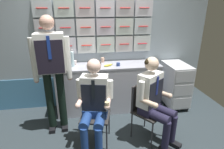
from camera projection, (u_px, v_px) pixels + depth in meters
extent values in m
cube|color=#283136|center=(111.00, 148.00, 2.73)|extent=(4.80, 4.80, 0.04)
cube|color=#909FAB|center=(100.00, 52.00, 3.62)|extent=(4.20, 0.06, 2.15)
cube|color=teal|center=(101.00, 89.00, 3.86)|extent=(4.12, 0.01, 0.61)
cube|color=silver|center=(47.00, 46.00, 3.37)|extent=(0.33, 0.06, 0.30)
cylinder|color=red|center=(46.00, 47.00, 3.33)|extent=(0.18, 0.01, 0.01)
cube|color=silver|center=(67.00, 46.00, 3.42)|extent=(0.33, 0.06, 0.30)
cylinder|color=red|center=(67.00, 46.00, 3.38)|extent=(0.18, 0.01, 0.01)
cube|color=silver|center=(87.00, 45.00, 3.47)|extent=(0.33, 0.06, 0.30)
cylinder|color=red|center=(87.00, 45.00, 3.44)|extent=(0.18, 0.01, 0.01)
cube|color=silver|center=(106.00, 44.00, 3.53)|extent=(0.33, 0.06, 0.30)
cylinder|color=red|center=(106.00, 45.00, 3.49)|extent=(0.18, 0.01, 0.01)
cube|color=#BAB7B5|center=(124.00, 44.00, 3.58)|extent=(0.33, 0.06, 0.30)
cylinder|color=red|center=(124.00, 44.00, 3.54)|extent=(0.18, 0.01, 0.01)
cube|color=silver|center=(142.00, 43.00, 3.63)|extent=(0.33, 0.06, 0.30)
cylinder|color=red|center=(142.00, 44.00, 3.60)|extent=(0.18, 0.01, 0.01)
cube|color=#AAA9B1|center=(45.00, 28.00, 3.25)|extent=(0.33, 0.06, 0.30)
cylinder|color=red|center=(44.00, 28.00, 3.22)|extent=(0.18, 0.01, 0.01)
cube|color=#ACB0B6|center=(65.00, 27.00, 3.31)|extent=(0.33, 0.06, 0.30)
cylinder|color=red|center=(65.00, 28.00, 3.27)|extent=(0.18, 0.01, 0.01)
cube|color=silver|center=(86.00, 27.00, 3.36)|extent=(0.33, 0.06, 0.30)
cylinder|color=red|center=(86.00, 27.00, 3.32)|extent=(0.18, 0.01, 0.01)
cube|color=#BBB2BF|center=(105.00, 27.00, 3.41)|extent=(0.33, 0.06, 0.30)
cylinder|color=red|center=(106.00, 27.00, 3.38)|extent=(0.18, 0.01, 0.01)
cube|color=#B6C1B8|center=(124.00, 26.00, 3.47)|extent=(0.33, 0.06, 0.30)
cylinder|color=red|center=(125.00, 27.00, 3.43)|extent=(0.18, 0.01, 0.01)
cube|color=#B6BFC3|center=(143.00, 26.00, 3.52)|extent=(0.33, 0.06, 0.30)
cylinder|color=red|center=(143.00, 26.00, 3.49)|extent=(0.18, 0.01, 0.01)
cube|color=#B0BCC4|center=(42.00, 8.00, 3.14)|extent=(0.33, 0.06, 0.30)
cylinder|color=red|center=(42.00, 8.00, 3.10)|extent=(0.18, 0.01, 0.01)
cube|color=#B0BFB9|center=(64.00, 8.00, 3.19)|extent=(0.33, 0.06, 0.30)
cylinder|color=red|center=(64.00, 8.00, 3.16)|extent=(0.18, 0.01, 0.01)
cube|color=#B4ABAF|center=(85.00, 8.00, 3.25)|extent=(0.33, 0.06, 0.30)
cylinder|color=red|center=(85.00, 8.00, 3.21)|extent=(0.18, 0.01, 0.01)
cube|color=silver|center=(105.00, 8.00, 3.30)|extent=(0.33, 0.06, 0.30)
cylinder|color=red|center=(105.00, 8.00, 3.27)|extent=(0.18, 0.01, 0.01)
cube|color=#B0AAAF|center=(125.00, 8.00, 3.35)|extent=(0.33, 0.06, 0.30)
cylinder|color=red|center=(125.00, 8.00, 3.32)|extent=(0.18, 0.01, 0.01)
cube|color=silver|center=(144.00, 8.00, 3.41)|extent=(0.33, 0.06, 0.30)
cylinder|color=red|center=(144.00, 8.00, 3.37)|extent=(0.18, 0.01, 0.01)
cube|color=#A9A9B6|center=(108.00, 88.00, 3.59)|extent=(1.89, 0.52, 0.87)
cube|color=#999AA6|center=(108.00, 65.00, 3.44)|extent=(1.92, 0.53, 0.03)
sphere|color=black|center=(172.00, 111.00, 3.57)|extent=(0.07, 0.07, 0.07)
sphere|color=black|center=(187.00, 109.00, 3.62)|extent=(0.07, 0.07, 0.07)
sphere|color=black|center=(160.00, 97.00, 4.08)|extent=(0.07, 0.07, 0.07)
sphere|color=black|center=(173.00, 96.00, 4.13)|extent=(0.07, 0.07, 0.07)
cube|color=silver|center=(175.00, 84.00, 3.70)|extent=(0.40, 0.64, 0.80)
cube|color=#ABADB2|center=(181.00, 103.00, 3.49)|extent=(0.35, 0.01, 0.21)
cube|color=#ABADB2|center=(183.00, 90.00, 3.40)|extent=(0.35, 0.01, 0.21)
cube|color=#ABADB2|center=(185.00, 77.00, 3.31)|extent=(0.35, 0.01, 0.21)
cylinder|color=#28282D|center=(186.00, 70.00, 3.29)|extent=(0.32, 0.02, 0.02)
cylinder|color=#2D2D33|center=(81.00, 136.00, 2.61)|extent=(0.02, 0.02, 0.42)
cylinder|color=#2D2D33|center=(107.00, 138.00, 2.59)|extent=(0.02, 0.02, 0.42)
cylinder|color=#2D2D33|center=(86.00, 121.00, 2.95)|extent=(0.02, 0.02, 0.42)
cylinder|color=#2D2D33|center=(109.00, 122.00, 2.92)|extent=(0.02, 0.02, 0.42)
cube|color=#262323|center=(95.00, 116.00, 2.69)|extent=(0.48, 0.48, 0.02)
cube|color=#262323|center=(97.00, 97.00, 2.80)|extent=(0.36, 0.11, 0.40)
cylinder|color=#2D2D33|center=(85.00, 97.00, 2.80)|extent=(0.02, 0.02, 0.40)
cylinder|color=#2D2D33|center=(109.00, 98.00, 2.77)|extent=(0.02, 0.02, 0.40)
cylinder|color=navy|center=(84.00, 141.00, 2.44)|extent=(0.10, 0.10, 0.41)
cylinder|color=navy|center=(99.00, 142.00, 2.42)|extent=(0.10, 0.10, 0.41)
cylinder|color=navy|center=(86.00, 119.00, 2.52)|extent=(0.22, 0.40, 0.13)
cylinder|color=navy|center=(100.00, 120.00, 2.50)|extent=(0.22, 0.40, 0.13)
cube|color=navy|center=(95.00, 112.00, 2.67)|extent=(0.38, 0.28, 0.12)
cube|color=white|center=(95.00, 92.00, 2.58)|extent=(0.40, 0.28, 0.48)
cube|color=black|center=(94.00, 98.00, 2.50)|extent=(0.33, 0.09, 0.39)
cube|color=black|center=(93.00, 90.00, 2.45)|extent=(0.04, 0.02, 0.27)
cylinder|color=white|center=(80.00, 88.00, 2.58)|extent=(0.08, 0.08, 0.26)
cylinder|color=beige|center=(80.00, 102.00, 2.53)|extent=(0.12, 0.25, 0.07)
sphere|color=beige|center=(78.00, 106.00, 2.43)|extent=(0.08, 0.08, 0.08)
cylinder|color=white|center=(110.00, 89.00, 2.55)|extent=(0.08, 0.08, 0.26)
cylinder|color=beige|center=(108.00, 103.00, 2.50)|extent=(0.12, 0.25, 0.07)
sphere|color=beige|center=(107.00, 107.00, 2.40)|extent=(0.08, 0.08, 0.08)
cylinder|color=tan|center=(107.00, 104.00, 2.38)|extent=(0.06, 0.06, 0.06)
sphere|color=beige|center=(94.00, 66.00, 2.45)|extent=(0.19, 0.19, 0.19)
ellipsoid|color=black|center=(94.00, 65.00, 2.46)|extent=(0.22, 0.21, 0.13)
cylinder|color=#2D2D33|center=(152.00, 136.00, 2.62)|extent=(0.02, 0.02, 0.42)
cylinder|color=#2D2D33|center=(165.00, 125.00, 2.86)|extent=(0.02, 0.02, 0.42)
cylinder|color=#2D2D33|center=(132.00, 125.00, 2.86)|extent=(0.02, 0.02, 0.42)
cylinder|color=#2D2D33|center=(145.00, 116.00, 3.10)|extent=(0.02, 0.02, 0.42)
cube|color=#262323|center=(149.00, 112.00, 2.78)|extent=(0.56, 0.56, 0.02)
cube|color=#262323|center=(140.00, 96.00, 2.83)|extent=(0.31, 0.24, 0.40)
cylinder|color=#2D2D33|center=(133.00, 100.00, 2.71)|extent=(0.02, 0.02, 0.40)
cylinder|color=#2D2D33|center=(147.00, 92.00, 2.95)|extent=(0.02, 0.02, 0.40)
cube|color=black|center=(173.00, 143.00, 2.74)|extent=(0.20, 0.23, 0.06)
cylinder|color=#1F1C34|center=(166.00, 135.00, 2.55)|extent=(0.10, 0.10, 0.41)
cylinder|color=#1F1C34|center=(173.00, 129.00, 2.68)|extent=(0.10, 0.10, 0.41)
cylinder|color=#1F1C34|center=(156.00, 116.00, 2.59)|extent=(0.33, 0.38, 0.13)
cylinder|color=#1F1C34|center=(163.00, 111.00, 2.71)|extent=(0.33, 0.38, 0.13)
cube|color=#1F1C34|center=(150.00, 108.00, 2.76)|extent=(0.39, 0.37, 0.12)
cube|color=white|center=(150.00, 89.00, 2.67)|extent=(0.41, 0.38, 0.48)
cube|color=black|center=(156.00, 94.00, 2.61)|extent=(0.27, 0.21, 0.39)
cube|color=navy|center=(157.00, 86.00, 2.56)|extent=(0.04, 0.03, 0.27)
cylinder|color=white|center=(141.00, 90.00, 2.51)|extent=(0.08, 0.08, 0.26)
cylinder|color=beige|center=(148.00, 103.00, 2.50)|extent=(0.20, 0.23, 0.07)
sphere|color=beige|center=(155.00, 106.00, 2.43)|extent=(0.08, 0.08, 0.08)
cylinder|color=white|center=(158.00, 82.00, 2.79)|extent=(0.08, 0.08, 0.26)
cylinder|color=beige|center=(163.00, 94.00, 2.76)|extent=(0.20, 0.23, 0.07)
sphere|color=beige|center=(170.00, 96.00, 2.69)|extent=(0.08, 0.08, 0.08)
sphere|color=beige|center=(152.00, 64.00, 2.54)|extent=(0.19, 0.19, 0.19)
ellipsoid|color=black|center=(151.00, 62.00, 2.54)|extent=(0.25, 0.25, 0.13)
cube|color=black|center=(53.00, 128.00, 3.08)|extent=(0.11, 0.25, 0.06)
cube|color=black|center=(65.00, 126.00, 3.12)|extent=(0.11, 0.25, 0.06)
cylinder|color=black|center=(50.00, 100.00, 2.94)|extent=(0.12, 0.12, 0.93)
cylinder|color=black|center=(62.00, 99.00, 2.98)|extent=(0.12, 0.12, 0.93)
cube|color=white|center=(50.00, 53.00, 2.70)|extent=(0.42, 0.26, 0.57)
cube|color=black|center=(50.00, 57.00, 2.60)|extent=(0.37, 0.04, 0.48)
cube|color=navy|center=(49.00, 48.00, 2.54)|extent=(0.04, 0.01, 0.32)
cylinder|color=white|center=(34.00, 60.00, 2.67)|extent=(0.08, 0.08, 0.64)
sphere|color=tan|center=(37.00, 81.00, 2.78)|extent=(0.08, 0.08, 0.08)
cylinder|color=white|center=(68.00, 58.00, 2.78)|extent=(0.08, 0.08, 0.64)
sphere|color=tan|center=(70.00, 78.00, 2.89)|extent=(0.08, 0.08, 0.08)
sphere|color=tan|center=(47.00, 22.00, 2.55)|extent=(0.20, 0.20, 0.20)
ellipsoid|color=#50371C|center=(47.00, 21.00, 2.55)|extent=(0.21, 0.19, 0.14)
cylinder|color=silver|center=(68.00, 61.00, 3.20)|extent=(0.07, 0.07, 0.24)
cone|color=silver|center=(68.00, 54.00, 3.16)|extent=(0.07, 0.07, 0.02)
cylinder|color=red|center=(68.00, 53.00, 3.15)|extent=(0.03, 0.03, 0.02)
cylinder|color=silver|center=(72.00, 59.00, 3.28)|extent=(0.06, 0.06, 0.27)
cone|color=silver|center=(72.00, 51.00, 3.23)|extent=(0.06, 0.06, 0.02)
cylinder|color=silver|center=(72.00, 50.00, 3.22)|extent=(0.03, 0.03, 0.02)
cylinder|color=silver|center=(75.00, 63.00, 3.40)|extent=(0.08, 0.08, 0.08)
cylinder|color=#382114|center=(75.00, 61.00, 3.39)|extent=(0.06, 0.06, 0.01)
cylinder|color=navy|center=(118.00, 64.00, 3.35)|extent=(0.07, 0.07, 0.06)
cylinder|color=#382114|center=(118.00, 63.00, 3.34)|extent=(0.06, 0.06, 0.01)
cylinder|color=#D0A489|center=(103.00, 60.00, 3.56)|extent=(0.06, 0.06, 0.09)
cylinder|color=#382114|center=(103.00, 58.00, 3.55)|extent=(0.05, 0.05, 0.01)
cylinder|color=silver|center=(147.00, 61.00, 3.53)|extent=(0.07, 0.07, 0.06)
cylinder|color=#382114|center=(147.00, 60.00, 3.52)|extent=(0.06, 0.06, 0.01)
ellipsoid|color=yellow|center=(108.00, 65.00, 3.33)|extent=(0.17, 0.10, 0.04)
cylinder|color=#4C3819|center=(112.00, 64.00, 3.37)|extent=(0.01, 0.01, 0.02)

